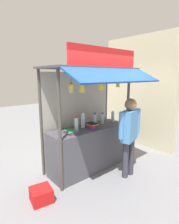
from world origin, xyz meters
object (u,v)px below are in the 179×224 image
magazine_stack_far_right (71,132)px  vendor_person (129,131)px  water_bottle_far_left (103,119)px  magazine_stack_back_right (92,125)px  water_bottle_back_left (83,121)px  water_bottle_rear_center (113,117)px  banana_bunch_rightmost (71,88)px  water_bottle_center (95,119)px  banana_bunch_inner_right (118,83)px  water_bottle_mid_right (76,124)px  banana_bunch_leftmost (101,86)px  plastic_crate (41,195)px  banana_bunch_inner_left (82,88)px

magazine_stack_far_right → vendor_person: 1.20m
water_bottle_far_left → magazine_stack_back_right: water_bottle_far_left is taller
magazine_stack_far_right → vendor_person: (0.96, -0.71, -0.00)m
water_bottle_far_left → water_bottle_back_left: 0.54m
water_bottle_rear_center → banana_bunch_rightmost: 1.75m
water_bottle_center → water_bottle_rear_center: water_bottle_center is taller
magazine_stack_back_right → banana_bunch_inner_right: banana_bunch_inner_right is taller
water_bottle_mid_right → banana_bunch_leftmost: (0.28, -0.43, 0.79)m
magazine_stack_far_right → plastic_crate: size_ratio=0.86×
water_bottle_rear_center → banana_bunch_inner_left: (-1.27, -0.40, 0.79)m
vendor_person → magazine_stack_back_right: bearing=101.2°
water_bottle_back_left → banana_bunch_inner_right: banana_bunch_inner_right is taller
magazine_stack_far_right → plastic_crate: 1.23m
banana_bunch_leftmost → banana_bunch_inner_right: bearing=0.3°
water_bottle_back_left → magazine_stack_back_right: size_ratio=1.30×
magazine_stack_far_right → banana_bunch_inner_right: (0.99, -0.34, 0.94)m
water_bottle_rear_center → plastic_crate: size_ratio=0.82×
banana_bunch_leftmost → plastic_crate: (-1.29, 0.08, -1.79)m
banana_bunch_rightmost → magazine_stack_back_right: bearing=24.1°
banana_bunch_leftmost → banana_bunch_inner_left: (-0.46, 0.00, -0.02)m
water_bottle_rear_center → plastic_crate: water_bottle_rear_center is taller
water_bottle_rear_center → plastic_crate: 2.35m
water_bottle_back_left → banana_bunch_inner_left: banana_bunch_inner_left is taller
water_bottle_rear_center → magazine_stack_far_right: (-1.30, -0.06, -0.10)m
water_bottle_center → magazine_stack_back_right: 0.25m
banana_bunch_inner_left → vendor_person: (0.94, -0.37, -0.89)m
water_bottle_rear_center → banana_bunch_inner_left: size_ratio=0.83×
water_bottle_rear_center → banana_bunch_inner_left: 1.55m
water_bottle_back_left → plastic_crate: (-1.25, -0.43, -1.00)m
water_bottle_far_left → water_bottle_mid_right: water_bottle_mid_right is taller
water_bottle_back_left → water_bottle_mid_right: water_bottle_back_left is taller
water_bottle_rear_center → vendor_person: bearing=-113.6°
water_bottle_rear_center → banana_bunch_inner_left: bearing=-162.4°
banana_bunch_inner_left → banana_bunch_rightmost: bearing=-179.7°
magazine_stack_back_right → banana_bunch_inner_right: size_ratio=0.89×
water_bottle_mid_right → banana_bunch_leftmost: 0.94m
water_bottle_back_left → banana_bunch_inner_left: 1.01m
banana_bunch_leftmost → banana_bunch_rightmost: (-0.69, 0.00, -0.01)m
water_bottle_far_left → banana_bunch_inner_left: banana_bunch_inner_left is taller
water_bottle_mid_right → vendor_person: 1.10m
water_bottle_center → vendor_person: bearing=-77.7°
banana_bunch_inner_left → plastic_crate: (-0.84, 0.08, -1.77)m
water_bottle_mid_right → magazine_stack_far_right: water_bottle_mid_right is taller
water_bottle_back_left → magazine_stack_far_right: 0.49m
water_bottle_rear_center → water_bottle_back_left: bearing=173.4°
magazine_stack_back_right → banana_bunch_inner_left: banana_bunch_inner_left is taller
banana_bunch_leftmost → banana_bunch_rightmost: size_ratio=0.99×
plastic_crate → magazine_stack_far_right: bearing=18.2°
water_bottle_back_left → banana_bunch_rightmost: size_ratio=0.99×
water_bottle_back_left → vendor_person: (0.52, -0.87, -0.12)m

